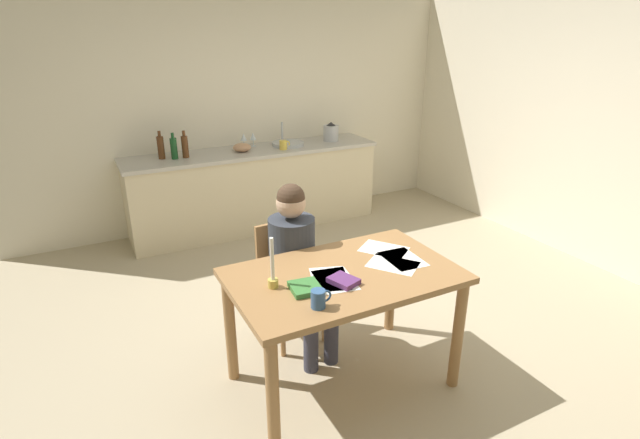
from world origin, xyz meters
The scene contains 25 objects.
ground_plane centered at (0.00, 0.00, -0.02)m, with size 5.20×5.20×0.04m, color tan.
wall_back centered at (0.00, 2.60, 1.30)m, with size 5.20×0.12×2.60m, color silver.
wall_right centered at (2.60, 0.00, 1.30)m, with size 0.12×5.20×2.60m, color silver.
kitchen_counter centered at (0.00, 2.24, 0.45)m, with size 2.81×0.64×0.90m.
dining_table centered at (-0.45, -0.55, 0.67)m, with size 1.35×0.83×0.79m.
chair_at_table centered at (-0.54, 0.11, 0.48)m, with size 0.43×0.43×0.86m.
person_seated centered at (-0.53, -0.04, 0.68)m, with size 0.35×0.61×1.19m.
coffee_mug centered at (-0.76, -0.82, 0.84)m, with size 0.12×0.08×0.10m.
candlestick centered at (-0.89, -0.51, 0.88)m, with size 0.06×0.06×0.30m.
book_magazine centered at (-0.52, -0.66, 0.81)m, with size 0.12×0.16×0.03m, color #5C2E68.
book_cookery centered at (-0.75, -0.63, 0.81)m, with size 0.16×0.17×0.03m, color #397735.
paper_letter centered at (-0.13, -0.59, 0.79)m, with size 0.21×0.30×0.00m, color white.
paper_bill centered at (-0.54, -0.60, 0.79)m, with size 0.21×0.30×0.00m, color white.
paper_envelope centered at (-0.03, -0.56, 0.79)m, with size 0.21×0.30×0.00m, color white.
paper_receipt centered at (-0.06, -0.38, 0.79)m, with size 0.21×0.30×0.00m, color white.
paper_notice centered at (-0.56, -0.58, 0.79)m, with size 0.21×0.30×0.00m, color white.
sink_unit centered at (0.42, 2.24, 0.92)m, with size 0.36×0.36×0.24m.
bottle_oil centered at (-0.97, 2.28, 1.02)m, with size 0.07×0.07×0.29m.
bottle_vinegar centered at (-0.85, 2.22, 1.01)m, with size 0.07×0.07×0.27m.
bottle_wine_red centered at (-0.74, 2.22, 1.02)m, with size 0.07×0.07×0.28m.
mixing_bowl centered at (-0.14, 2.21, 0.94)m, with size 0.20×0.20×0.09m, color tan.
stovetop_kettle centered at (0.97, 2.24, 1.00)m, with size 0.18×0.18×0.22m.
wine_glass_near_sink centered at (0.06, 2.39, 1.01)m, with size 0.07×0.07×0.15m.
wine_glass_by_kettle centered at (-0.05, 2.39, 1.01)m, with size 0.07×0.07×0.15m.
teacup_on_counter centered at (0.30, 2.09, 0.95)m, with size 0.12×0.08×0.10m.
Camera 1 is at (-1.76, -2.78, 2.15)m, focal length 27.43 mm.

